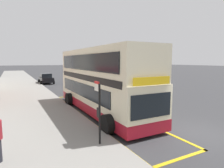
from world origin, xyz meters
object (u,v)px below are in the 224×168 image
at_px(bus_stop_sign, 99,107).
at_px(parked_car_maroon_behind, 90,79).
at_px(double_decker_bus, 100,83).
at_px(parked_car_black_across, 46,79).

relative_size(bus_stop_sign, parked_car_maroon_behind, 0.62).
bearing_deg(double_decker_bus, bus_stop_sign, -115.15).
xyz_separation_m(parked_car_black_across, parked_car_maroon_behind, (5.90, -4.14, 0.00)).
distance_m(bus_stop_sign, parked_car_black_across, 24.53).
distance_m(parked_car_black_across, parked_car_maroon_behind, 7.21).
distance_m(double_decker_bus, bus_stop_sign, 5.50).
relative_size(parked_car_black_across, parked_car_maroon_behind, 1.00).
relative_size(double_decker_bus, parked_car_maroon_behind, 2.63).
xyz_separation_m(double_decker_bus, parked_car_maroon_behind, (5.29, 15.35, -1.27)).
distance_m(double_decker_bus, parked_car_maroon_behind, 16.29).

